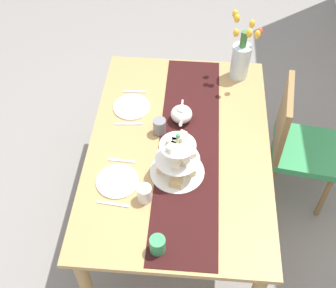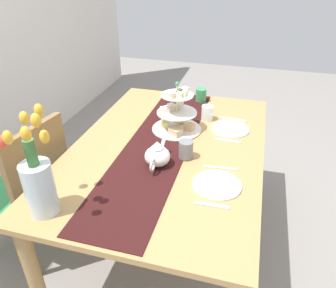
{
  "view_description": "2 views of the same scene",
  "coord_description": "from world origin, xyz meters",
  "px_view_note": "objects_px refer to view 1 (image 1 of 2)",
  "views": [
    {
      "loc": [
        1.66,
        0.07,
        2.64
      ],
      "look_at": [
        0.02,
        -0.06,
        0.76
      ],
      "focal_mm": 46.72,
      "sensor_mm": 36.0,
      "label": 1
    },
    {
      "loc": [
        -1.51,
        -0.42,
        1.68
      ],
      "look_at": [
        -0.1,
        -0.03,
        0.8
      ],
      "focal_mm": 34.81,
      "sensor_mm": 36.0,
      "label": 2
    }
  ],
  "objects_px": {
    "dinner_plate_left": "(132,107)",
    "fork_right": "(121,161)",
    "dinner_plate_right": "(117,181)",
    "mug_grey": "(159,126)",
    "fork_left": "(135,92)",
    "tulip_vase": "(241,56)",
    "mug_white_text": "(145,194)",
    "knife_left": "(129,124)",
    "knife_right": "(113,204)",
    "tiered_cake_stand": "(177,161)",
    "chair_left": "(296,142)",
    "teapot": "(182,113)",
    "dining_table": "(179,155)",
    "mug_orange": "(158,245)"
  },
  "relations": [
    {
      "from": "dinner_plate_left",
      "to": "mug_orange",
      "type": "relative_size",
      "value": 2.42
    },
    {
      "from": "dining_table",
      "to": "knife_left",
      "type": "distance_m",
      "value": 0.36
    },
    {
      "from": "tiered_cake_stand",
      "to": "mug_grey",
      "type": "relative_size",
      "value": 3.2
    },
    {
      "from": "teapot",
      "to": "dining_table",
      "type": "bearing_deg",
      "value": 0.0
    },
    {
      "from": "teapot",
      "to": "mug_grey",
      "type": "height_order",
      "value": "teapot"
    },
    {
      "from": "fork_left",
      "to": "knife_right",
      "type": "relative_size",
      "value": 0.88
    },
    {
      "from": "knife_left",
      "to": "knife_right",
      "type": "height_order",
      "value": "same"
    },
    {
      "from": "tulip_vase",
      "to": "fork_right",
      "type": "distance_m",
      "value": 1.05
    },
    {
      "from": "mug_grey",
      "to": "mug_orange",
      "type": "bearing_deg",
      "value": 4.61
    },
    {
      "from": "tiered_cake_stand",
      "to": "knife_right",
      "type": "xyz_separation_m",
      "value": [
        0.23,
        -0.32,
        -0.1
      ]
    },
    {
      "from": "dining_table",
      "to": "tiered_cake_stand",
      "type": "bearing_deg",
      "value": -0.09
    },
    {
      "from": "knife_left",
      "to": "fork_right",
      "type": "relative_size",
      "value": 1.13
    },
    {
      "from": "fork_left",
      "to": "mug_grey",
      "type": "relative_size",
      "value": 1.58
    },
    {
      "from": "dinner_plate_left",
      "to": "knife_left",
      "type": "xyz_separation_m",
      "value": [
        0.14,
        0.0,
        -0.0
      ]
    },
    {
      "from": "mug_white_text",
      "to": "teapot",
      "type": "bearing_deg",
      "value": 165.1
    },
    {
      "from": "chair_left",
      "to": "fork_left",
      "type": "distance_m",
      "value": 1.1
    },
    {
      "from": "chair_left",
      "to": "tiered_cake_stand",
      "type": "relative_size",
      "value": 2.99
    },
    {
      "from": "dining_table",
      "to": "dinner_plate_left",
      "type": "bearing_deg",
      "value": -132.28
    },
    {
      "from": "fork_left",
      "to": "fork_right",
      "type": "bearing_deg",
      "value": 0.0
    },
    {
      "from": "fork_right",
      "to": "knife_right",
      "type": "bearing_deg",
      "value": 0.0
    },
    {
      "from": "chair_left",
      "to": "mug_white_text",
      "type": "relative_size",
      "value": 9.58
    },
    {
      "from": "tulip_vase",
      "to": "knife_right",
      "type": "distance_m",
      "value": 1.28
    },
    {
      "from": "knife_right",
      "to": "mug_orange",
      "type": "xyz_separation_m",
      "value": [
        0.24,
        0.25,
        0.04
      ]
    },
    {
      "from": "chair_left",
      "to": "tulip_vase",
      "type": "bearing_deg",
      "value": -132.38
    },
    {
      "from": "tulip_vase",
      "to": "dinner_plate_right",
      "type": "bearing_deg",
      "value": -35.65
    },
    {
      "from": "mug_grey",
      "to": "fork_right",
      "type": "bearing_deg",
      "value": -39.35
    },
    {
      "from": "knife_left",
      "to": "knife_right",
      "type": "xyz_separation_m",
      "value": [
        0.58,
        0.0,
        0.0
      ]
    },
    {
      "from": "dinner_plate_left",
      "to": "fork_right",
      "type": "height_order",
      "value": "dinner_plate_left"
    },
    {
      "from": "tulip_vase",
      "to": "fork_left",
      "type": "xyz_separation_m",
      "value": [
        0.22,
        -0.67,
        -0.16
      ]
    },
    {
      "from": "dinner_plate_left",
      "to": "dinner_plate_right",
      "type": "height_order",
      "value": "same"
    },
    {
      "from": "teapot",
      "to": "mug_white_text",
      "type": "bearing_deg",
      "value": -14.9
    },
    {
      "from": "teapot",
      "to": "fork_left",
      "type": "distance_m",
      "value": 0.4
    },
    {
      "from": "teapot",
      "to": "knife_left",
      "type": "xyz_separation_m",
      "value": [
        0.06,
        -0.32,
        -0.06
      ]
    },
    {
      "from": "dinner_plate_left",
      "to": "knife_right",
      "type": "xyz_separation_m",
      "value": [
        0.72,
        0.0,
        -0.0
      ]
    },
    {
      "from": "dinner_plate_right",
      "to": "mug_orange",
      "type": "distance_m",
      "value": 0.46
    },
    {
      "from": "tulip_vase",
      "to": "knife_right",
      "type": "xyz_separation_m",
      "value": [
        1.08,
        -0.67,
        -0.16
      ]
    },
    {
      "from": "mug_white_text",
      "to": "knife_left",
      "type": "bearing_deg",
      "value": -163.14
    },
    {
      "from": "chair_left",
      "to": "mug_orange",
      "type": "height_order",
      "value": "chair_left"
    },
    {
      "from": "dining_table",
      "to": "tulip_vase",
      "type": "xyz_separation_m",
      "value": [
        -0.65,
        0.36,
        0.25
      ]
    },
    {
      "from": "dinner_plate_right",
      "to": "knife_right",
      "type": "relative_size",
      "value": 1.35
    },
    {
      "from": "teapot",
      "to": "knife_left",
      "type": "distance_m",
      "value": 0.33
    },
    {
      "from": "fork_left",
      "to": "chair_left",
      "type": "bearing_deg",
      "value": 82.36
    },
    {
      "from": "mug_grey",
      "to": "knife_right",
      "type": "bearing_deg",
      "value": -20.16
    },
    {
      "from": "chair_left",
      "to": "teapot",
      "type": "height_order",
      "value": "chair_left"
    },
    {
      "from": "dinner_plate_left",
      "to": "knife_right",
      "type": "bearing_deg",
      "value": 0.0
    },
    {
      "from": "dinner_plate_left",
      "to": "mug_grey",
      "type": "xyz_separation_m",
      "value": [
        0.2,
        0.19,
        0.05
      ]
    },
    {
      "from": "dining_table",
      "to": "teapot",
      "type": "bearing_deg",
      "value": 180.0
    },
    {
      "from": "fork_left",
      "to": "knife_left",
      "type": "xyz_separation_m",
      "value": [
        0.29,
        0.0,
        0.0
      ]
    },
    {
      "from": "dining_table",
      "to": "fork_right",
      "type": "xyz_separation_m",
      "value": [
        0.14,
        -0.32,
        0.1
      ]
    },
    {
      "from": "dining_table",
      "to": "dinner_plate_left",
      "type": "height_order",
      "value": "dinner_plate_left"
    }
  ]
}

